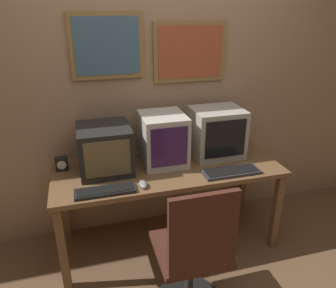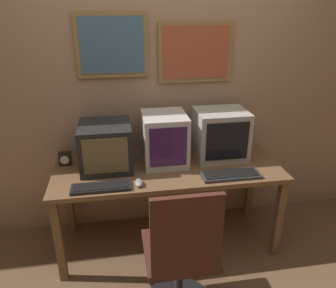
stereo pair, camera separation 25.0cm
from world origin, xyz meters
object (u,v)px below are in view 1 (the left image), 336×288
(monitor_left, at_px, (105,149))
(office_chair, at_px, (193,261))
(desk_clock, at_px, (62,164))
(keyboard_side, at_px, (231,172))
(monitor_center, at_px, (163,139))
(monitor_right, at_px, (217,132))
(keyboard_main, at_px, (105,191))
(mouse_near_keyboard, at_px, (143,184))

(monitor_left, distance_m, office_chair, 1.04)
(desk_clock, bearing_deg, keyboard_side, -17.81)
(monitor_center, bearing_deg, monitor_left, -178.34)
(monitor_center, relative_size, monitor_right, 0.97)
(monitor_left, bearing_deg, keyboard_main, -97.24)
(monitor_right, height_order, desk_clock, monitor_right)
(monitor_right, xyz_separation_m, keyboard_side, (-0.02, -0.35, -0.19))
(keyboard_side, distance_m, office_chair, 0.76)
(desk_clock, xyz_separation_m, office_chair, (0.76, -0.91, -0.34))
(keyboard_side, bearing_deg, office_chair, -133.20)
(keyboard_main, distance_m, desk_clock, 0.51)
(monitor_center, relative_size, mouse_near_keyboard, 3.72)
(mouse_near_keyboard, bearing_deg, desk_clock, 143.11)
(office_chair, bearing_deg, desk_clock, 130.07)
(monitor_left, relative_size, monitor_center, 1.02)
(monitor_left, distance_m, monitor_center, 0.46)
(monitor_center, distance_m, keyboard_main, 0.64)
(monitor_left, bearing_deg, monitor_right, 2.37)
(mouse_near_keyboard, distance_m, office_chair, 0.62)
(monitor_right, height_order, keyboard_side, monitor_right)
(desk_clock, bearing_deg, monitor_center, -5.12)
(monitor_right, height_order, keyboard_main, monitor_right)
(office_chair, bearing_deg, keyboard_main, 134.51)
(monitor_left, relative_size, mouse_near_keyboard, 3.77)
(mouse_near_keyboard, xyz_separation_m, desk_clock, (-0.55, 0.42, 0.04))
(monitor_center, bearing_deg, mouse_near_keyboard, -124.57)
(monitor_center, bearing_deg, office_chair, -91.89)
(monitor_center, height_order, keyboard_side, monitor_center)
(monitor_right, distance_m, keyboard_side, 0.40)
(keyboard_main, bearing_deg, mouse_near_keyboard, 1.72)
(monitor_right, bearing_deg, desk_clock, 177.93)
(monitor_right, bearing_deg, keyboard_main, -158.81)
(mouse_near_keyboard, xyz_separation_m, office_chair, (0.21, -0.49, -0.31))
(office_chair, bearing_deg, monitor_right, 59.94)
(monitor_left, height_order, monitor_right, monitor_right)
(desk_clock, bearing_deg, keyboard_main, -55.81)
(keyboard_side, bearing_deg, monitor_right, 86.59)
(keyboard_main, relative_size, desk_clock, 3.79)
(monitor_center, xyz_separation_m, monitor_right, (0.47, 0.03, -0.00))
(keyboard_main, xyz_separation_m, keyboard_side, (0.95, 0.02, 0.00))
(mouse_near_keyboard, bearing_deg, monitor_right, 27.56)
(office_chair, bearing_deg, keyboard_side, 46.80)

